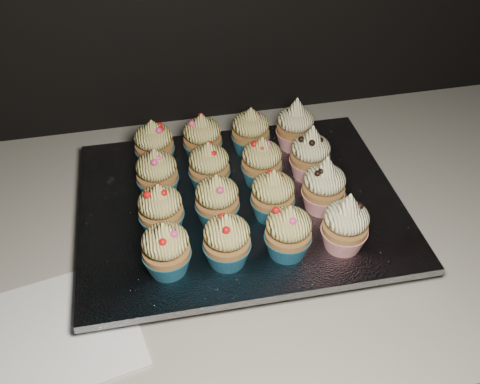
{
  "coord_description": "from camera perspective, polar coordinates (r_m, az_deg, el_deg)",
  "views": [
    {
      "loc": [
        0.01,
        1.13,
        1.47
      ],
      "look_at": [
        0.14,
        1.71,
        0.95
      ],
      "focal_mm": 40.0,
      "sensor_mm": 36.0,
      "label": 1
    }
  ],
  "objects": [
    {
      "name": "cupcake_3",
      "position": [
        0.72,
        11.18,
        -3.42
      ],
      "size": [
        0.06,
        0.06,
        0.1
      ],
      "color": "red",
      "rests_on": "foil_lining"
    },
    {
      "name": "cupcake_8",
      "position": [
        0.8,
        -8.83,
        1.9
      ],
      "size": [
        0.06,
        0.06,
        0.08
      ],
      "color": "#1A5E7E",
      "rests_on": "foil_lining"
    },
    {
      "name": "napkin",
      "position": [
        0.73,
        -18.39,
        -13.85
      ],
      "size": [
        0.21,
        0.21,
        0.0
      ],
      "primitive_type": "cube",
      "rotation": [
        0.0,
        0.0,
        0.19
      ],
      "color": "white",
      "rests_on": "worktop"
    },
    {
      "name": "foil_lining",
      "position": [
        0.81,
        0.0,
        -1.18
      ],
      "size": [
        0.48,
        0.38,
        0.01
      ],
      "primitive_type": "cube",
      "rotation": [
        0.0,
        0.0,
        -0.02
      ],
      "color": "silver",
      "rests_on": "baking_tray"
    },
    {
      "name": "cupcake_6",
      "position": [
        0.76,
        3.51,
        -0.38
      ],
      "size": [
        0.06,
        0.06,
        0.08
      ],
      "color": "#1A5E7E",
      "rests_on": "foil_lining"
    },
    {
      "name": "cupcake_12",
      "position": [
        0.86,
        -9.13,
        5.01
      ],
      "size": [
        0.06,
        0.06,
        0.08
      ],
      "color": "#1A5E7E",
      "rests_on": "foil_lining"
    },
    {
      "name": "cupcake_1",
      "position": [
        0.69,
        -1.42,
        -5.19
      ],
      "size": [
        0.06,
        0.06,
        0.08
      ],
      "color": "#1A5E7E",
      "rests_on": "foil_lining"
    },
    {
      "name": "worktop",
      "position": [
        0.82,
        -9.13,
        -5.54
      ],
      "size": [
        2.44,
        0.64,
        0.04
      ],
      "primitive_type": "cube",
      "color": "beige",
      "rests_on": "cabinet"
    },
    {
      "name": "cupcake_10",
      "position": [
        0.82,
        2.33,
        3.18
      ],
      "size": [
        0.06,
        0.06,
        0.08
      ],
      "color": "#1A5E7E",
      "rests_on": "foil_lining"
    },
    {
      "name": "cupcake_5",
      "position": [
        0.75,
        -2.45,
        -0.89
      ],
      "size": [
        0.06,
        0.06,
        0.08
      ],
      "color": "#1A5E7E",
      "rests_on": "foil_lining"
    },
    {
      "name": "cupcake_2",
      "position": [
        0.71,
        5.16,
        -4.29
      ],
      "size": [
        0.06,
        0.06,
        0.08
      ],
      "color": "#1A5E7E",
      "rests_on": "foil_lining"
    },
    {
      "name": "cupcake_13",
      "position": [
        0.87,
        -4.02,
        5.71
      ],
      "size": [
        0.06,
        0.06,
        0.08
      ],
      "color": "#1A5E7E",
      "rests_on": "foil_lining"
    },
    {
      "name": "cupcake_15",
      "position": [
        0.9,
        5.92,
        7.0
      ],
      "size": [
        0.06,
        0.06,
        0.1
      ],
      "color": "red",
      "rests_on": "foil_lining"
    },
    {
      "name": "cupcake_14",
      "position": [
        0.88,
        1.14,
        6.42
      ],
      "size": [
        0.06,
        0.06,
        0.08
      ],
      "color": "#1A5E7E",
      "rests_on": "foil_lining"
    },
    {
      "name": "cupcake_7",
      "position": [
        0.78,
        8.94,
        0.58
      ],
      "size": [
        0.06,
        0.06,
        0.1
      ],
      "color": "red",
      "rests_on": "foil_lining"
    },
    {
      "name": "cupcake_4",
      "position": [
        0.74,
        -8.44,
        -1.91
      ],
      "size": [
        0.06,
        0.06,
        0.08
      ],
      "color": "#1A5E7E",
      "rests_on": "foil_lining"
    },
    {
      "name": "cupcake_9",
      "position": [
        0.81,
        -3.31,
        2.66
      ],
      "size": [
        0.06,
        0.06,
        0.08
      ],
      "color": "#1A5E7E",
      "rests_on": "foil_lining"
    },
    {
      "name": "cupcake_0",
      "position": [
        0.69,
        -7.88,
        -6.06
      ],
      "size": [
        0.06,
        0.06,
        0.08
      ],
      "color": "#1A5E7E",
      "rests_on": "foil_lining"
    },
    {
      "name": "cupcake_11",
      "position": [
        0.83,
        7.5,
        3.95
      ],
      "size": [
        0.06,
        0.06,
        0.1
      ],
      "color": "red",
      "rests_on": "foil_lining"
    },
    {
      "name": "baking_tray",
      "position": [
        0.82,
        0.0,
        -2.06
      ],
      "size": [
        0.45,
        0.34,
        0.02
      ],
      "primitive_type": "cube",
      "rotation": [
        0.0,
        0.0,
        -0.02
      ],
      "color": "black",
      "rests_on": "worktop"
    }
  ]
}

